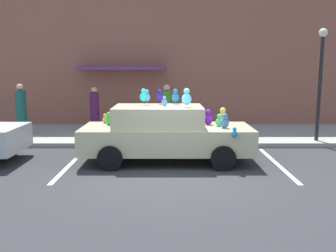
{
  "coord_description": "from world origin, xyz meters",
  "views": [
    {
      "loc": [
        -0.07,
        -8.59,
        2.59
      ],
      "look_at": [
        -0.11,
        1.89,
        0.9
      ],
      "focal_mm": 39.09,
      "sensor_mm": 36.0,
      "label": 1
    }
  ],
  "objects": [
    {
      "name": "parking_stripe_front",
      "position": [
        2.88,
        1.0,
        0.0
      ],
      "size": [
        0.12,
        3.6,
        0.01
      ],
      "primitive_type": "cube",
      "color": "silver",
      "rests_on": "ground"
    },
    {
      "name": "pedestrian_walking_past",
      "position": [
        -5.48,
        4.78,
        1.0
      ],
      "size": [
        0.38,
        0.38,
        1.84
      ],
      "color": "#164A43",
      "rests_on": "sidewalk"
    },
    {
      "name": "storefront_building",
      "position": [
        -0.02,
        7.14,
        3.19
      ],
      "size": [
        24.0,
        1.25,
        6.4
      ],
      "color": "brown",
      "rests_on": "ground"
    },
    {
      "name": "plush_covered_car",
      "position": [
        -0.16,
        1.29,
        0.8
      ],
      "size": [
        4.61,
        2.03,
        2.05
      ],
      "color": "#BBB48C",
      "rests_on": "ground"
    },
    {
      "name": "parking_stripe_rear",
      "position": [
        -2.71,
        1.0,
        0.0
      ],
      "size": [
        0.12,
        3.6,
        0.01
      ],
      "primitive_type": "cube",
      "color": "silver",
      "rests_on": "ground"
    },
    {
      "name": "teddy_bear_on_sidewalk",
      "position": [
        -0.04,
        3.88,
        0.41
      ],
      "size": [
        0.29,
        0.24,
        0.56
      ],
      "color": "beige",
      "rests_on": "sidewalk"
    },
    {
      "name": "pedestrian_by_lamp",
      "position": [
        -0.13,
        5.58,
        0.99
      ],
      "size": [
        0.33,
        0.33,
        1.78
      ],
      "color": "#3D881F",
      "rests_on": "sidewalk"
    },
    {
      "name": "ground_plane",
      "position": [
        0.0,
        0.0,
        0.0
      ],
      "size": [
        60.0,
        60.0,
        0.0
      ],
      "primitive_type": "plane",
      "color": "#2D2D30"
    },
    {
      "name": "street_lamp_post",
      "position": [
        4.93,
        3.5,
        2.42
      ],
      "size": [
        0.28,
        0.28,
        3.68
      ],
      "color": "black",
      "rests_on": "sidewalk"
    },
    {
      "name": "pedestrian_near_shopfront",
      "position": [
        -2.9,
        5.41,
        0.93
      ],
      "size": [
        0.35,
        0.35,
        1.68
      ],
      "color": "#481841",
      "rests_on": "sidewalk"
    },
    {
      "name": "sidewalk",
      "position": [
        0.0,
        5.0,
        0.07
      ],
      "size": [
        24.0,
        4.0,
        0.15
      ],
      "primitive_type": "cube",
      "color": "gray",
      "rests_on": "ground"
    }
  ]
}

